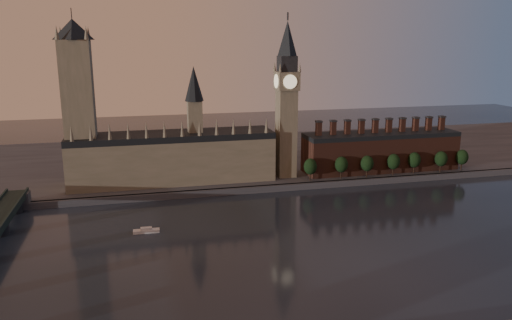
{
  "coord_description": "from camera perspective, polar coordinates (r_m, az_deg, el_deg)",
  "views": [
    {
      "loc": [
        -87.58,
        -203.09,
        93.01
      ],
      "look_at": [
        -24.19,
        55.0,
        29.73
      ],
      "focal_mm": 35.0,
      "sensor_mm": 36.0,
      "label": 1
    }
  ],
  "objects": [
    {
      "name": "embankment_tree_2",
      "position": [
        341.93,
        12.59,
        -0.39
      ],
      "size": [
        8.6,
        8.6,
        14.88
      ],
      "color": "black",
      "rests_on": "north_bank"
    },
    {
      "name": "ground",
      "position": [
        239.93,
        8.9,
        -9.59
      ],
      "size": [
        900.0,
        900.0,
        0.0
      ],
      "primitive_type": "plane",
      "color": "black",
      "rests_on": "ground"
    },
    {
      "name": "palace_of_westminster",
      "position": [
        326.74,
        -9.4,
        0.59
      ],
      "size": [
        130.0,
        30.3,
        74.0
      ],
      "color": "#80705B",
      "rests_on": "north_bank"
    },
    {
      "name": "north_bank",
      "position": [
        401.52,
        -0.84,
        0.29
      ],
      "size": [
        900.0,
        182.0,
        4.0
      ],
      "color": "#4D4D53",
      "rests_on": "ground"
    },
    {
      "name": "victoria_tower",
      "position": [
        321.53,
        -19.64,
        6.57
      ],
      "size": [
        24.0,
        24.0,
        108.0
      ],
      "color": "#80705B",
      "rests_on": "north_bank"
    },
    {
      "name": "big_ben",
      "position": [
        329.93,
        3.52,
        7.07
      ],
      "size": [
        15.0,
        15.0,
        107.0
      ],
      "color": "#80705B",
      "rests_on": "north_bank"
    },
    {
      "name": "embankment_tree_5",
      "position": [
        370.1,
        20.39,
        0.13
      ],
      "size": [
        8.6,
        8.6,
        14.88
      ],
      "color": "black",
      "rests_on": "north_bank"
    },
    {
      "name": "embankment_tree_1",
      "position": [
        335.62,
        9.73,
        -0.51
      ],
      "size": [
        8.6,
        8.6,
        14.88
      ],
      "color": "black",
      "rests_on": "north_bank"
    },
    {
      "name": "embankment_tree_4",
      "position": [
        360.48,
        17.64,
        0.01
      ],
      "size": [
        8.6,
        8.6,
        14.88
      ],
      "color": "black",
      "rests_on": "north_bank"
    },
    {
      "name": "embankment_tree_6",
      "position": [
        380.86,
        22.48,
        0.31
      ],
      "size": [
        8.6,
        8.6,
        14.88
      ],
      "color": "black",
      "rests_on": "north_bank"
    },
    {
      "name": "chimney_block",
      "position": [
        362.99,
        14.04,
        1.03
      ],
      "size": [
        110.0,
        25.0,
        37.0
      ],
      "color": "#502A1E",
      "rests_on": "north_bank"
    },
    {
      "name": "embankment_tree_3",
      "position": [
        351.38,
        15.44,
        -0.18
      ],
      "size": [
        8.6,
        8.6,
        14.88
      ],
      "color": "black",
      "rests_on": "north_bank"
    },
    {
      "name": "embankment_tree_0",
      "position": [
        327.27,
        6.22,
        -0.75
      ],
      "size": [
        8.6,
        8.6,
        14.88
      ],
      "color": "black",
      "rests_on": "north_bank"
    },
    {
      "name": "river_boat",
      "position": [
        257.41,
        -12.42,
        -7.88
      ],
      "size": [
        13.09,
        4.09,
        2.6
      ],
      "rotation": [
        0.0,
        0.0,
        -0.03
      ],
      "color": "silver",
      "rests_on": "ground"
    }
  ]
}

